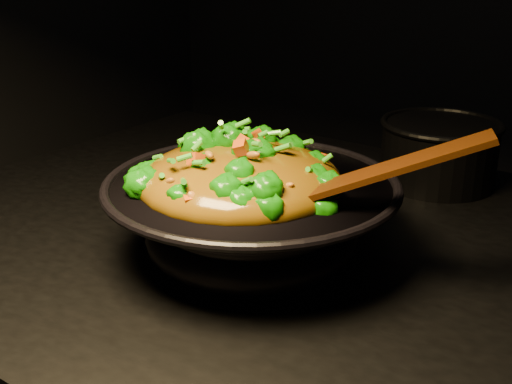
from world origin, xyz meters
The scene contains 4 objects.
wok centered at (0.00, -0.10, 0.95)m, with size 0.37×0.37×0.10m, color black, non-canonical shape.
stir_fry centered at (-0.01, -0.11, 1.05)m, with size 0.26×0.26×0.09m, color #146C07, non-canonical shape.
spatula centered at (0.16, -0.09, 1.05)m, with size 0.27×0.04×0.01m, color #3E1C07.
back_pot centered at (0.10, 0.32, 0.96)m, with size 0.20×0.20×0.11m, color black.
Camera 1 is at (0.45, -0.72, 1.30)m, focal length 45.00 mm.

